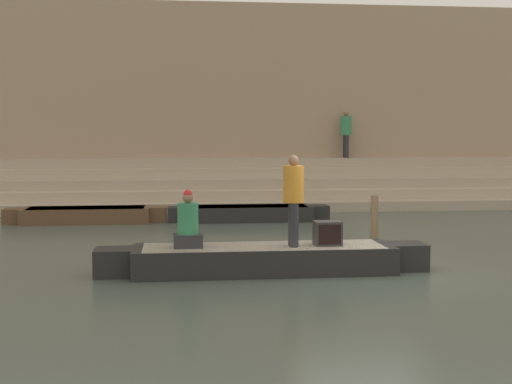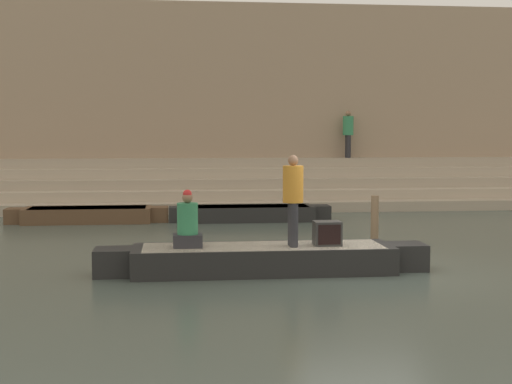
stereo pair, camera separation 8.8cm
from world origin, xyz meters
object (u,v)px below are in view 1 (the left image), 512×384
object	(u,v)px
person_standing	(293,194)
person_rowing	(188,225)
moored_boat_shore	(86,215)
tv_set	(328,233)
mooring_post	(374,224)
person_on_steps	(346,131)
moored_boat_distant	(249,213)
rowboat_main	(263,258)

from	to	relation	value
person_standing	person_rowing	bearing A→B (deg)	170.40
moored_boat_shore	tv_set	bearing A→B (deg)	-50.72
moored_boat_shore	mooring_post	distance (m)	9.07
tv_set	mooring_post	bearing A→B (deg)	57.27
moored_boat_shore	person_on_steps	bearing A→B (deg)	35.67
mooring_post	moored_boat_distant	bearing A→B (deg)	109.61
moored_boat_shore	moored_boat_distant	size ratio (longest dim) A/B	0.97
person_standing	tv_set	world-z (taller)	person_standing
person_rowing	moored_boat_distant	bearing A→B (deg)	80.86
tv_set	moored_boat_distant	world-z (taller)	tv_set
rowboat_main	mooring_post	distance (m)	3.32
person_rowing	person_on_steps	distance (m)	14.58
rowboat_main	tv_set	size ratio (longest dim) A/B	12.33
moored_boat_distant	person_on_steps	distance (m)	7.16
person_rowing	person_on_steps	world-z (taller)	person_on_steps
tv_set	mooring_post	world-z (taller)	mooring_post
person_rowing	moored_boat_shore	world-z (taller)	person_rowing
person_on_steps	person_standing	bearing A→B (deg)	146.63
person_standing	mooring_post	world-z (taller)	person_standing
person_rowing	moored_boat_shore	distance (m)	8.42
tv_set	moored_boat_distant	bearing A→B (deg)	98.07
person_rowing	moored_boat_distant	distance (m)	8.10
person_standing	person_rowing	world-z (taller)	person_standing
person_rowing	moored_boat_shore	bearing A→B (deg)	113.99
moored_boat_shore	moored_boat_distant	xyz separation A→B (m)	(4.70, -0.09, 0.00)
rowboat_main	person_on_steps	xyz separation A→B (m)	(4.76, 13.11, 2.40)
person_rowing	moored_boat_shore	size ratio (longest dim) A/B	0.23
rowboat_main	tv_set	xyz separation A→B (m)	(1.19, -0.05, 0.46)
tv_set	person_rowing	bearing A→B (deg)	-177.98
tv_set	mooring_post	distance (m)	2.48
moored_boat_distant	person_on_steps	bearing A→B (deg)	54.66
person_rowing	moored_boat_distant	xyz separation A→B (m)	(1.94, 7.83, -0.67)
tv_set	person_on_steps	bearing A→B (deg)	78.30
person_rowing	person_on_steps	xyz separation A→B (m)	(6.15, 13.10, 1.76)
rowboat_main	person_on_steps	bearing A→B (deg)	71.50
person_rowing	moored_boat_distant	size ratio (longest dim) A/B	0.22
person_rowing	tv_set	world-z (taller)	person_rowing
moored_boat_distant	tv_set	bearing A→B (deg)	-82.12
rowboat_main	moored_boat_shore	distance (m)	8.96
person_standing	tv_set	distance (m)	0.98
moored_boat_distant	person_rowing	bearing A→B (deg)	-100.64
person_standing	tv_set	size ratio (longest dim) A/B	3.36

